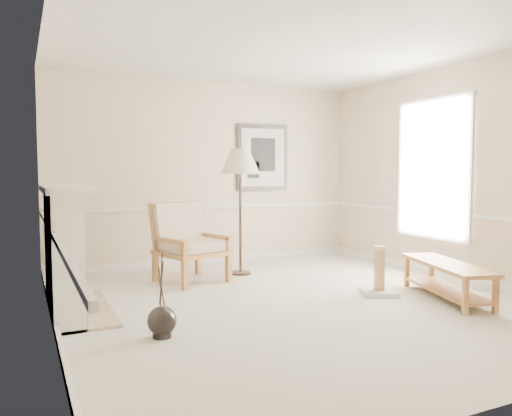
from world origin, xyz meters
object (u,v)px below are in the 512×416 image
(bench, at_px, (446,275))
(scratching_post, at_px, (379,279))
(floor_vase, at_px, (162,322))
(armchair, at_px, (187,239))
(floor_lamp, at_px, (240,165))

(bench, relative_size, scratching_post, 2.64)
(floor_vase, height_order, armchair, armchair)
(floor_lamp, distance_m, scratching_post, 2.48)
(floor_vase, relative_size, scratching_post, 1.31)
(floor_lamp, height_order, scratching_post, floor_lamp)
(floor_lamp, xyz_separation_m, scratching_post, (1.02, -1.80, -1.37))
(floor_vase, height_order, scratching_post, floor_vase)
(floor_vase, height_order, bench, floor_vase)
(armchair, bearing_deg, floor_vase, -129.43)
(floor_vase, xyz_separation_m, floor_lamp, (1.73, 2.24, 1.42))
(floor_lamp, relative_size, bench, 1.17)
(floor_vase, distance_m, armchair, 2.39)
(floor_lamp, bearing_deg, armchair, -175.21)
(armchair, distance_m, bench, 3.29)
(armchair, xyz_separation_m, scratching_post, (1.84, -1.73, -0.38))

